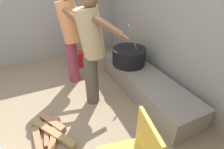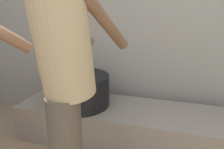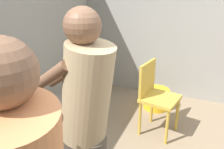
{
  "view_description": "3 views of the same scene",
  "coord_description": "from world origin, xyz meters",
  "px_view_note": "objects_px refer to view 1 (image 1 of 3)",
  "views": [
    {
      "loc": [
        1.79,
        0.2,
        1.79
      ],
      "look_at": [
        0.14,
        0.97,
        0.69
      ],
      "focal_mm": 27.03,
      "sensor_mm": 36.0,
      "label": 1
    },
    {
      "loc": [
        0.34,
        -0.22,
        1.28
      ],
      "look_at": [
        -0.1,
        1.24,
        0.82
      ],
      "focal_mm": 36.15,
      "sensor_mm": 36.0,
      "label": 2
    },
    {
      "loc": [
        -1.47,
        0.2,
        1.78
      ],
      "look_at": [
        0.25,
        0.89,
        1.05
      ],
      "focal_mm": 39.14,
      "sensor_mm": 36.0,
      "label": 3
    }
  ],
  "objects_px": {
    "bucket_red_plastic": "(78,59)",
    "cook_in_tan_shirt": "(92,46)",
    "cook_in_orange_shirt": "(71,33)",
    "cooking_pot_main": "(129,56)"
  },
  "relations": [
    {
      "from": "cook_in_tan_shirt",
      "to": "bucket_red_plastic",
      "type": "height_order",
      "value": "cook_in_tan_shirt"
    },
    {
      "from": "cook_in_tan_shirt",
      "to": "cook_in_orange_shirt",
      "type": "bearing_deg",
      "value": -170.61
    },
    {
      "from": "bucket_red_plastic",
      "to": "cook_in_tan_shirt",
      "type": "bearing_deg",
      "value": -3.35
    },
    {
      "from": "cook_in_orange_shirt",
      "to": "bucket_red_plastic",
      "type": "xyz_separation_m",
      "value": [
        -0.57,
        0.19,
        -0.78
      ]
    },
    {
      "from": "cook_in_orange_shirt",
      "to": "cook_in_tan_shirt",
      "type": "bearing_deg",
      "value": 9.39
    },
    {
      "from": "cooking_pot_main",
      "to": "cook_in_orange_shirt",
      "type": "xyz_separation_m",
      "value": [
        -0.42,
        -0.9,
        0.43
      ]
    },
    {
      "from": "cook_in_orange_shirt",
      "to": "bucket_red_plastic",
      "type": "relative_size",
      "value": 5.15
    },
    {
      "from": "cook_in_tan_shirt",
      "to": "cook_in_orange_shirt",
      "type": "xyz_separation_m",
      "value": [
        -0.72,
        -0.12,
        -0.0
      ]
    },
    {
      "from": "cook_in_tan_shirt",
      "to": "bucket_red_plastic",
      "type": "xyz_separation_m",
      "value": [
        -1.29,
        0.08,
        -0.78
      ]
    },
    {
      "from": "cook_in_tan_shirt",
      "to": "bucket_red_plastic",
      "type": "bearing_deg",
      "value": 176.65
    }
  ]
}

